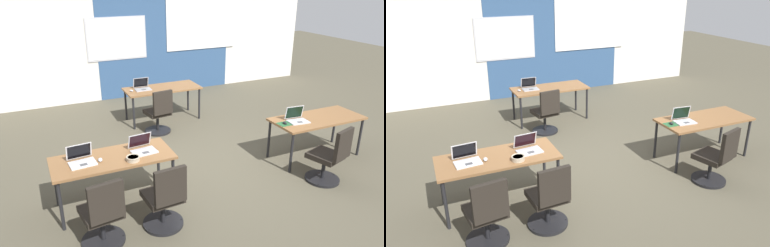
# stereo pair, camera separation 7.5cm
# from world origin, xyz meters

# --- Properties ---
(ground_plane) EXTENTS (24.00, 24.00, 0.00)m
(ground_plane) POSITION_xyz_m (0.00, 0.00, 0.00)
(ground_plane) COLOR #4C4738
(back_wall_assembly) EXTENTS (10.00, 0.27, 2.80)m
(back_wall_assembly) POSITION_xyz_m (0.04, 4.19, 1.41)
(back_wall_assembly) COLOR silver
(back_wall_assembly) RESTS_ON ground
(desk_near_left) EXTENTS (1.60, 0.70, 0.72)m
(desk_near_left) POSITION_xyz_m (-1.75, -0.60, 0.66)
(desk_near_left) COLOR brown
(desk_near_left) RESTS_ON ground
(desk_near_right) EXTENTS (1.60, 0.70, 0.72)m
(desk_near_right) POSITION_xyz_m (1.75, -0.60, 0.66)
(desk_near_right) COLOR brown
(desk_near_right) RESTS_ON ground
(desk_far_center) EXTENTS (1.60, 0.70, 0.72)m
(desk_far_center) POSITION_xyz_m (0.00, 2.20, 0.66)
(desk_far_center) COLOR brown
(desk_far_center) RESTS_ON ground
(laptop_near_right_inner) EXTENTS (0.35, 0.30, 0.24)m
(laptop_near_right_inner) POSITION_xyz_m (1.33, -0.58, 0.77)
(laptop_near_right_inner) COLOR #B7B7BC
(laptop_near_right_inner) RESTS_ON desk_near_right
(mousepad_near_right_inner) EXTENTS (0.22, 0.19, 0.00)m
(mousepad_near_right_inner) POSITION_xyz_m (1.07, -0.60, 0.72)
(mousepad_near_right_inner) COLOR #23512D
(mousepad_near_right_inner) RESTS_ON desk_near_right
(mouse_near_right_inner) EXTENTS (0.08, 0.11, 0.03)m
(mouse_near_right_inner) POSITION_xyz_m (1.07, -0.60, 0.74)
(mouse_near_right_inner) COLOR black
(mouse_near_right_inner) RESTS_ON mousepad_near_right_inner
(chair_near_right_inner) EXTENTS (0.55, 0.60, 0.92)m
(chair_near_right_inner) POSITION_xyz_m (1.33, -1.38, 0.38)
(chair_near_right_inner) COLOR black
(chair_near_right_inner) RESTS_ON ground
(laptop_near_left_inner) EXTENTS (0.36, 0.33, 0.23)m
(laptop_near_left_inner) POSITION_xyz_m (-1.33, -0.59, 0.77)
(laptop_near_left_inner) COLOR #B7B7BC
(laptop_near_left_inner) RESTS_ON desk_near_left
(chair_near_left_inner) EXTENTS (0.52, 0.55, 0.92)m
(chair_near_left_inner) POSITION_xyz_m (-1.32, -1.39, 0.38)
(chair_near_left_inner) COLOR black
(chair_near_left_inner) RESTS_ON ground
(laptop_far_left) EXTENTS (0.34, 0.30, 0.23)m
(laptop_far_left) POSITION_xyz_m (-0.42, 2.26, 0.77)
(laptop_far_left) COLOR #9E9EA3
(laptop_far_left) RESTS_ON desk_far_center
(mouse_far_left) EXTENTS (0.08, 0.11, 0.03)m
(mouse_far_left) POSITION_xyz_m (-0.68, 2.20, 0.74)
(mouse_far_left) COLOR #B2B2B7
(mouse_far_left) RESTS_ON desk_far_center
(chair_far_left) EXTENTS (0.52, 0.56, 0.92)m
(chair_far_left) POSITION_xyz_m (-0.34, 1.50, 0.38)
(chair_far_left) COLOR black
(chair_far_left) RESTS_ON ground
(laptop_near_left_end) EXTENTS (0.35, 0.32, 0.23)m
(laptop_near_left_end) POSITION_xyz_m (-2.15, -0.59, 0.77)
(laptop_near_left_end) COLOR silver
(laptop_near_left_end) RESTS_ON desk_near_left
(mouse_near_left_end) EXTENTS (0.07, 0.11, 0.03)m
(mouse_near_left_end) POSITION_xyz_m (-1.92, -0.64, 0.74)
(mouse_near_left_end) COLOR #B2B2B7
(mouse_near_left_end) RESTS_ON desk_near_left
(chair_near_left_end) EXTENTS (0.52, 0.56, 0.92)m
(chair_near_left_end) POSITION_xyz_m (-2.08, -1.40, 0.38)
(chair_near_left_end) COLOR black
(chair_near_left_end) RESTS_ON ground
(snack_bowl) EXTENTS (0.18, 0.18, 0.06)m
(snack_bowl) POSITION_xyz_m (-1.53, -0.81, 0.76)
(snack_bowl) COLOR tan
(snack_bowl) RESTS_ON desk_near_left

